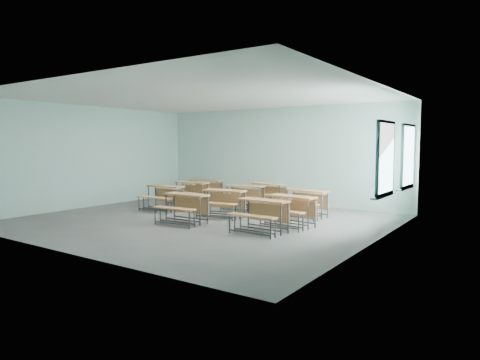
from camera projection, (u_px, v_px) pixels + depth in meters
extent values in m
cube|color=slate|center=(202.00, 221.00, 11.20)|extent=(9.00, 8.00, 0.02)
cube|color=white|center=(201.00, 97.00, 10.93)|extent=(9.00, 8.00, 0.02)
cube|color=silver|center=(277.00, 156.00, 14.36)|extent=(9.00, 0.02, 3.20)
cube|color=silver|center=(60.00, 166.00, 7.77)|extent=(9.00, 0.02, 3.20)
cube|color=silver|center=(92.00, 157.00, 13.60)|extent=(0.02, 8.00, 3.20)
cube|color=silver|center=(376.00, 164.00, 8.53)|extent=(0.02, 8.00, 3.20)
cube|color=#17423C|center=(407.00, 186.00, 10.91)|extent=(0.06, 1.20, 0.06)
cube|color=#17423C|center=(409.00, 125.00, 10.78)|extent=(0.06, 1.20, 0.06)
cube|color=#17423C|center=(402.00, 156.00, 10.38)|extent=(0.06, 0.06, 1.60)
cube|color=#17423C|center=(413.00, 155.00, 11.31)|extent=(0.06, 0.06, 1.60)
cube|color=#17423C|center=(408.00, 156.00, 10.84)|extent=(0.04, 0.04, 1.48)
cube|color=#17423C|center=(408.00, 156.00, 10.84)|extent=(0.04, 1.08, 0.04)
cube|color=#17423C|center=(405.00, 188.00, 10.94)|extent=(0.14, 1.28, 0.04)
cube|color=white|center=(409.00, 156.00, 10.83)|extent=(0.01, 1.08, 1.48)
cube|color=#17423C|center=(384.00, 193.00, 9.26)|extent=(0.06, 1.20, 0.06)
cube|color=#17423C|center=(386.00, 122.00, 9.13)|extent=(0.06, 1.20, 0.06)
cube|color=#17423C|center=(377.00, 159.00, 8.73)|extent=(0.06, 0.06, 1.60)
cube|color=#17423C|center=(393.00, 157.00, 9.67)|extent=(0.06, 0.06, 1.60)
cube|color=#17423C|center=(385.00, 158.00, 9.20)|extent=(0.04, 0.04, 1.48)
cube|color=#17423C|center=(385.00, 158.00, 9.20)|extent=(0.04, 1.08, 0.04)
cube|color=#17423C|center=(382.00, 196.00, 9.29)|extent=(0.14, 1.28, 0.04)
cube|color=white|center=(387.00, 158.00, 9.19)|extent=(0.01, 1.08, 1.48)
cube|color=#B27340|center=(186.00, 194.00, 10.82)|extent=(1.21, 0.44, 0.04)
cube|color=#B27340|center=(191.00, 205.00, 11.00)|extent=(1.13, 0.07, 0.41)
cylinder|color=#3E4144|center=(166.00, 208.00, 11.01)|extent=(0.04, 0.04, 0.70)
cylinder|color=#3E4144|center=(200.00, 212.00, 10.43)|extent=(0.04, 0.04, 0.70)
cylinder|color=#3E4144|center=(174.00, 207.00, 11.27)|extent=(0.04, 0.04, 0.70)
cylinder|color=#3E4144|center=(208.00, 210.00, 10.70)|extent=(0.04, 0.04, 0.70)
cube|color=#3E4144|center=(183.00, 220.00, 10.74)|extent=(1.09, 0.07, 0.03)
cube|color=#3E4144|center=(191.00, 218.00, 11.01)|extent=(1.09, 0.07, 0.03)
cube|color=#B27340|center=(174.00, 208.00, 10.44)|extent=(1.20, 0.30, 0.03)
cylinder|color=#3E4144|center=(155.00, 216.00, 10.67)|extent=(0.04, 0.04, 0.41)
cylinder|color=#3E4144|center=(189.00, 220.00, 10.09)|extent=(0.04, 0.04, 0.41)
cylinder|color=#3E4144|center=(160.00, 215.00, 10.83)|extent=(0.04, 0.04, 0.41)
cylinder|color=#3E4144|center=(194.00, 219.00, 10.25)|extent=(0.04, 0.04, 0.41)
cube|color=#3E4144|center=(172.00, 223.00, 10.39)|extent=(1.09, 0.07, 0.03)
cube|color=#3E4144|center=(177.00, 222.00, 10.55)|extent=(1.09, 0.07, 0.03)
cube|color=#B27340|center=(264.00, 200.00, 9.70)|extent=(1.20, 0.44, 0.04)
cube|color=#B27340|center=(268.00, 212.00, 9.87)|extent=(1.13, 0.06, 0.41)
cylinder|color=#3E4144|center=(240.00, 215.00, 9.93)|extent=(0.04, 0.04, 0.70)
cylinder|color=#3E4144|center=(281.00, 220.00, 9.28)|extent=(0.04, 0.04, 0.70)
cylinder|color=#3E4144|center=(248.00, 213.00, 10.18)|extent=(0.04, 0.04, 0.70)
cylinder|color=#3E4144|center=(288.00, 218.00, 9.54)|extent=(0.04, 0.04, 0.70)
cube|color=#3E4144|center=(260.00, 229.00, 9.63)|extent=(1.09, 0.07, 0.03)
cube|color=#3E4144|center=(268.00, 226.00, 9.88)|extent=(1.09, 0.07, 0.03)
cube|color=#B27340|center=(252.00, 216.00, 9.34)|extent=(1.20, 0.29, 0.03)
cylinder|color=#3E4144|center=(230.00, 224.00, 9.61)|extent=(0.04, 0.04, 0.41)
cylinder|color=#3E4144|center=(271.00, 230.00, 8.96)|extent=(0.04, 0.04, 0.41)
cylinder|color=#3E4144|center=(235.00, 223.00, 9.76)|extent=(0.04, 0.04, 0.41)
cylinder|color=#3E4144|center=(275.00, 228.00, 9.11)|extent=(0.04, 0.04, 0.41)
cube|color=#3E4144|center=(249.00, 232.00, 9.30)|extent=(1.09, 0.07, 0.03)
cube|color=#3E4144|center=(254.00, 231.00, 9.45)|extent=(1.09, 0.07, 0.03)
cube|color=#B27340|center=(165.00, 186.00, 12.93)|extent=(1.21, 0.46, 0.04)
cube|color=#B27340|center=(170.00, 195.00, 13.11)|extent=(1.13, 0.08, 0.41)
cylinder|color=#3E4144|center=(149.00, 198.00, 13.11)|extent=(0.04, 0.04, 0.70)
cylinder|color=#3E4144|center=(176.00, 200.00, 12.54)|extent=(0.04, 0.04, 0.70)
cylinder|color=#3E4144|center=(156.00, 197.00, 13.38)|extent=(0.04, 0.04, 0.70)
cylinder|color=#3E4144|center=(183.00, 199.00, 12.81)|extent=(0.04, 0.04, 0.70)
cube|color=#3E4144|center=(162.00, 207.00, 12.85)|extent=(1.09, 0.09, 0.03)
cube|color=#3E4144|center=(169.00, 206.00, 13.12)|extent=(1.09, 0.09, 0.03)
cube|color=#B27340|center=(155.00, 198.00, 12.55)|extent=(1.20, 0.31, 0.03)
cylinder|color=#3E4144|center=(139.00, 204.00, 12.77)|extent=(0.04, 0.04, 0.41)
cylinder|color=#3E4144|center=(167.00, 207.00, 12.20)|extent=(0.04, 0.04, 0.41)
cylinder|color=#3E4144|center=(144.00, 203.00, 12.93)|extent=(0.04, 0.04, 0.41)
cylinder|color=#3E4144|center=(171.00, 206.00, 12.36)|extent=(0.04, 0.04, 0.41)
cube|color=#3E4144|center=(153.00, 210.00, 12.50)|extent=(1.09, 0.09, 0.03)
cube|color=#3E4144|center=(157.00, 209.00, 12.66)|extent=(1.09, 0.09, 0.03)
cube|color=#B27340|center=(224.00, 191.00, 11.72)|extent=(1.23, 0.55, 0.04)
cube|color=#B27340|center=(227.00, 201.00, 11.91)|extent=(1.12, 0.17, 0.41)
cylinder|color=#3E4144|center=(204.00, 203.00, 11.86)|extent=(0.04, 0.04, 0.70)
cylinder|color=#3E4144|center=(239.00, 206.00, 11.37)|extent=(0.04, 0.04, 0.70)
cylinder|color=#3E4144|center=(210.00, 202.00, 12.14)|extent=(0.04, 0.04, 0.70)
cylinder|color=#3E4144|center=(245.00, 205.00, 11.65)|extent=(0.04, 0.04, 0.70)
cube|color=#3E4144|center=(222.00, 214.00, 11.63)|extent=(1.09, 0.18, 0.03)
cube|color=#3E4144|center=(227.00, 212.00, 11.92)|extent=(1.09, 0.18, 0.03)
cube|color=#B27340|center=(216.00, 203.00, 11.32)|extent=(1.21, 0.40, 0.03)
cylinder|color=#3E4144|center=(196.00, 211.00, 11.50)|extent=(0.04, 0.04, 0.41)
cylinder|color=#3E4144|center=(232.00, 214.00, 11.01)|extent=(0.04, 0.04, 0.41)
cylinder|color=#3E4144|center=(200.00, 210.00, 11.67)|extent=(0.04, 0.04, 0.41)
cylinder|color=#3E4144|center=(236.00, 213.00, 11.18)|extent=(0.04, 0.04, 0.41)
cube|color=#3E4144|center=(214.00, 217.00, 11.27)|extent=(1.09, 0.18, 0.03)
cube|color=#3E4144|center=(217.00, 216.00, 11.44)|extent=(1.09, 0.18, 0.03)
cube|color=#B27340|center=(293.00, 197.00, 10.39)|extent=(1.23, 0.52, 0.04)
cube|color=#B27340|center=(297.00, 208.00, 10.55)|extent=(1.13, 0.14, 0.41)
cylinder|color=#3E4144|center=(270.00, 210.00, 10.65)|extent=(0.04, 0.04, 0.70)
cylinder|color=#3E4144|center=(308.00, 215.00, 9.95)|extent=(0.04, 0.04, 0.70)
cylinder|color=#3E4144|center=(278.00, 209.00, 10.89)|extent=(0.04, 0.04, 0.70)
cylinder|color=#3E4144|center=(315.00, 213.00, 10.19)|extent=(0.04, 0.04, 0.70)
cube|color=#3E4144|center=(289.00, 223.00, 10.32)|extent=(1.09, 0.14, 0.03)
cube|color=#3E4144|center=(296.00, 221.00, 10.56)|extent=(1.09, 0.14, 0.03)
cube|color=#B27340|center=(281.00, 211.00, 10.05)|extent=(1.21, 0.37, 0.03)
cylinder|color=#3E4144|center=(260.00, 218.00, 10.35)|extent=(0.04, 0.04, 0.41)
cylinder|color=#3E4144|center=(299.00, 224.00, 9.65)|extent=(0.04, 0.04, 0.41)
cylinder|color=#3E4144|center=(265.00, 217.00, 10.50)|extent=(0.04, 0.04, 0.41)
cylinder|color=#3E4144|center=(303.00, 222.00, 9.79)|extent=(0.04, 0.04, 0.41)
cube|color=#3E4144|center=(279.00, 226.00, 10.01)|extent=(1.09, 0.14, 0.03)
cube|color=#3E4144|center=(283.00, 225.00, 10.15)|extent=(1.09, 0.14, 0.03)
cube|color=#B27340|center=(192.00, 182.00, 14.17)|extent=(1.19, 0.41, 0.04)
cube|color=#B27340|center=(196.00, 191.00, 14.35)|extent=(1.13, 0.03, 0.41)
cylinder|color=#3E4144|center=(177.00, 193.00, 14.38)|extent=(0.04, 0.04, 0.70)
cylinder|color=#3E4144|center=(202.00, 195.00, 13.77)|extent=(0.04, 0.04, 0.70)
cylinder|color=#3E4144|center=(183.00, 192.00, 14.64)|extent=(0.04, 0.04, 0.70)
cylinder|color=#3E4144|center=(208.00, 194.00, 14.03)|extent=(0.04, 0.04, 0.70)
cube|color=#3E4144|center=(189.00, 202.00, 14.09)|extent=(1.09, 0.04, 0.03)
cube|color=#3E4144|center=(195.00, 201.00, 14.36)|extent=(1.09, 0.04, 0.03)
cube|color=#B27340|center=(182.00, 193.00, 13.80)|extent=(1.19, 0.26, 0.03)
cylinder|color=#3E4144|center=(168.00, 199.00, 14.05)|extent=(0.04, 0.04, 0.41)
cylinder|color=#3E4144|center=(194.00, 201.00, 13.44)|extent=(0.04, 0.04, 0.41)
cylinder|color=#3E4144|center=(172.00, 198.00, 14.20)|extent=(0.04, 0.04, 0.41)
cylinder|color=#3E4144|center=(197.00, 200.00, 13.60)|extent=(0.04, 0.04, 0.41)
cube|color=#3E4144|center=(181.00, 204.00, 13.76)|extent=(1.09, 0.04, 0.03)
cube|color=#3E4144|center=(185.00, 203.00, 13.91)|extent=(1.09, 0.04, 0.03)
cube|color=#B27340|center=(245.00, 186.00, 12.99)|extent=(1.23, 0.54, 0.04)
cube|color=#B27340|center=(248.00, 195.00, 13.18)|extent=(1.12, 0.16, 0.41)
cylinder|color=#3E4144|center=(227.00, 198.00, 13.13)|extent=(0.04, 0.04, 0.70)
cylinder|color=#3E4144|center=(259.00, 200.00, 12.63)|extent=(0.04, 0.04, 0.70)
cylinder|color=#3E4144|center=(232.00, 197.00, 13.41)|extent=(0.04, 0.04, 0.70)
cylinder|color=#3E4144|center=(264.00, 199.00, 12.91)|extent=(0.04, 0.04, 0.70)
cube|color=#3E4144|center=(243.00, 207.00, 12.90)|extent=(1.09, 0.17, 0.03)
cube|color=#3E4144|center=(248.00, 206.00, 13.18)|extent=(1.09, 0.17, 0.03)
cube|color=#B27340|center=(238.00, 197.00, 12.59)|extent=(1.21, 0.40, 0.03)
cylinder|color=#3E4144|center=(220.00, 204.00, 12.77)|extent=(0.04, 0.04, 0.41)
cylinder|color=#3E4144|center=(253.00, 207.00, 12.28)|extent=(0.04, 0.04, 0.41)
cylinder|color=#3E4144|center=(224.00, 203.00, 12.94)|extent=(0.04, 0.04, 0.41)
cylinder|color=#3E4144|center=(256.00, 206.00, 12.45)|extent=(0.04, 0.04, 0.41)
cube|color=#3E4144|center=(237.00, 210.00, 12.54)|extent=(1.09, 0.17, 0.03)
cube|color=#3E4144|center=(240.00, 209.00, 12.70)|extent=(1.09, 0.17, 0.03)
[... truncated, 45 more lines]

